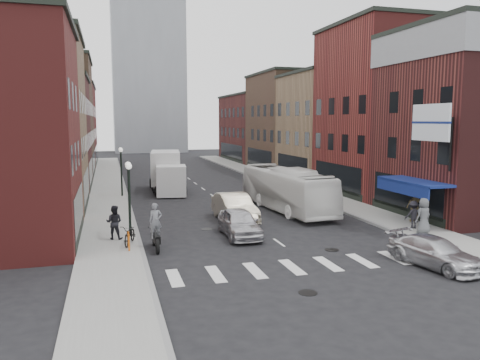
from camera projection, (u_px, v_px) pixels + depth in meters
name	position (u px, v px, depth m)	size (l,w,h in m)	color
ground	(286.00, 248.00, 23.35)	(160.00, 160.00, 0.00)	black
sidewalk_left	(108.00, 190.00, 42.04)	(3.00, 74.00, 0.15)	gray
sidewalk_right	(285.00, 183.00, 46.64)	(3.00, 74.00, 0.15)	gray
curb_left	(125.00, 190.00, 42.45)	(0.20, 74.00, 0.16)	gray
curb_right	(271.00, 185.00, 46.24)	(0.20, 74.00, 0.16)	gray
crosswalk_stripes	(311.00, 265.00, 20.49)	(12.00, 2.20, 0.01)	silver
bldg_left_mid_a	(7.00, 123.00, 31.88)	(10.30, 10.20, 12.30)	#896B4B
bldg_left_mid_b	(30.00, 134.00, 41.55)	(10.30, 10.20, 10.30)	#411717
bldg_left_far_a	(45.00, 117.00, 51.85)	(10.30, 12.20, 13.30)	brown
bldg_left_far_b	(58.00, 125.00, 65.34)	(10.30, 16.20, 11.30)	maroon
bldg_right_corner	(474.00, 123.00, 30.93)	(10.30, 9.20, 12.30)	#411717
bldg_right_mid_a	(391.00, 111.00, 39.87)	(10.30, 10.20, 14.30)	maroon
bldg_right_mid_b	(336.00, 127.00, 49.60)	(10.30, 10.20, 11.30)	#896B4B
bldg_right_far_a	(296.00, 122.00, 60.03)	(10.30, 12.20, 12.30)	brown
bldg_right_far_b	(261.00, 128.00, 73.52)	(10.30, 16.20, 10.30)	#411717
awning_blue	(411.00, 183.00, 27.82)	(1.80, 5.00, 0.78)	navy
billboard_sign	(432.00, 124.00, 25.38)	(1.52, 3.00, 3.70)	black
distant_tower	(146.00, 28.00, 94.63)	(14.00, 14.00, 50.00)	#9399A0
streetlamp_near	(129.00, 185.00, 24.80)	(0.32, 1.22, 4.11)	black
streetlamp_far	(121.00, 162.00, 38.16)	(0.32, 1.22, 4.11)	black
bike_rack	(129.00, 241.00, 22.47)	(0.08, 0.68, 0.80)	#D8590C
box_truck	(167.00, 172.00, 41.41)	(3.11, 8.38, 3.54)	silver
motorcycle_rider	(156.00, 228.00, 22.82)	(0.67, 2.29, 2.33)	black
transit_bus	(286.00, 189.00, 32.94)	(2.54, 10.88, 3.03)	white
sedan_left_near	(239.00, 223.00, 25.53)	(1.80, 4.47, 1.52)	silver
sedan_left_far	(235.00, 208.00, 29.45)	(1.82, 5.23, 1.72)	beige
curb_car	(434.00, 252.00, 20.26)	(1.79, 4.41, 1.28)	silver
parked_bicycle	(130.00, 234.00, 23.36)	(0.68, 1.94, 1.02)	black
ped_left_solo	(114.00, 222.00, 24.35)	(0.87, 0.50, 1.78)	black
ped_right_a	(413.00, 215.00, 26.80)	(1.03, 0.51, 1.60)	black
ped_right_b	(415.00, 207.00, 28.55)	(1.09, 0.55, 1.87)	olive
ped_right_c	(424.00, 216.00, 25.58)	(0.96, 0.62, 1.96)	#53565A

